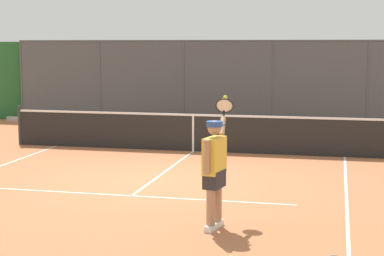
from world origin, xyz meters
TOP-DOWN VIEW (x-y plane):
  - ground_plane at (0.00, 0.00)m, footprint 60.00×60.00m
  - court_line_markings at (0.00, 1.56)m, footprint 7.61×9.05m
  - fence_backdrop at (0.00, -9.40)m, footprint 17.91×1.37m
  - tennis_net at (0.00, -3.68)m, footprint 9.78×0.09m
  - tennis_player at (-1.84, 2.94)m, footprint 0.31×1.39m
  - tennis_ball_near_net at (-0.91, -1.85)m, footprint 0.07×0.07m

SIDE VIEW (x-z plane):
  - ground_plane at x=0.00m, z-range 0.00..0.00m
  - court_line_markings at x=0.00m, z-range 0.00..0.01m
  - tennis_ball_near_net at x=-0.91m, z-range 0.00..0.07m
  - tennis_net at x=0.00m, z-range -0.04..1.03m
  - tennis_player at x=-1.84m, z-range -0.01..1.90m
  - fence_backdrop at x=0.00m, z-range -0.04..2.82m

